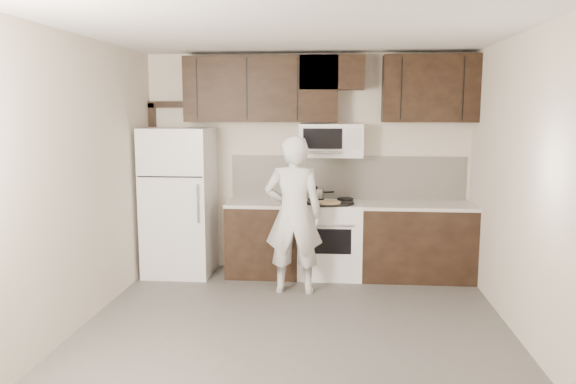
# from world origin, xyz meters

# --- Properties ---
(floor) EXTENTS (4.50, 4.50, 0.00)m
(floor) POSITION_xyz_m (0.00, 0.00, 0.00)
(floor) COLOR #565351
(floor) RESTS_ON ground
(back_wall) EXTENTS (4.00, 0.00, 4.00)m
(back_wall) POSITION_xyz_m (0.00, 2.25, 1.35)
(back_wall) COLOR beige
(back_wall) RESTS_ON ground
(ceiling) EXTENTS (4.50, 4.50, 0.00)m
(ceiling) POSITION_xyz_m (0.00, 0.00, 2.70)
(ceiling) COLOR white
(ceiling) RESTS_ON back_wall
(counter_run) EXTENTS (2.95, 0.64, 0.91)m
(counter_run) POSITION_xyz_m (0.60, 1.94, 0.46)
(counter_run) COLOR black
(counter_run) RESTS_ON floor
(stove) EXTENTS (0.76, 0.66, 0.94)m
(stove) POSITION_xyz_m (0.30, 1.94, 0.46)
(stove) COLOR white
(stove) RESTS_ON floor
(backsplash) EXTENTS (2.90, 0.02, 0.54)m
(backsplash) POSITION_xyz_m (0.50, 2.24, 1.18)
(backsplash) COLOR silver
(backsplash) RESTS_ON counter_run
(upper_cabinets) EXTENTS (3.48, 0.35, 0.78)m
(upper_cabinets) POSITION_xyz_m (0.21, 2.08, 2.28)
(upper_cabinets) COLOR black
(upper_cabinets) RESTS_ON back_wall
(microwave) EXTENTS (0.76, 0.42, 0.40)m
(microwave) POSITION_xyz_m (0.30, 2.06, 1.65)
(microwave) COLOR white
(microwave) RESTS_ON upper_cabinets
(refrigerator) EXTENTS (0.80, 0.76, 1.80)m
(refrigerator) POSITION_xyz_m (-1.55, 1.89, 0.90)
(refrigerator) COLOR white
(refrigerator) RESTS_ON floor
(door_trim) EXTENTS (0.50, 0.08, 2.12)m
(door_trim) POSITION_xyz_m (-1.92, 2.21, 1.25)
(door_trim) COLOR black
(door_trim) RESTS_ON floor
(saucepan) EXTENTS (0.32, 0.19, 0.18)m
(saucepan) POSITION_xyz_m (0.12, 2.09, 0.98)
(saucepan) COLOR silver
(saucepan) RESTS_ON stove
(baking_tray) EXTENTS (0.46, 0.38, 0.02)m
(baking_tray) POSITION_xyz_m (0.29, 1.75, 0.92)
(baking_tray) COLOR black
(baking_tray) RESTS_ON counter_run
(pizza) EXTENTS (0.32, 0.32, 0.02)m
(pizza) POSITION_xyz_m (0.29, 1.75, 0.94)
(pizza) COLOR beige
(pizza) RESTS_ON baking_tray
(person) EXTENTS (0.64, 0.42, 1.75)m
(person) POSITION_xyz_m (-0.10, 1.29, 0.88)
(person) COLOR silver
(person) RESTS_ON floor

